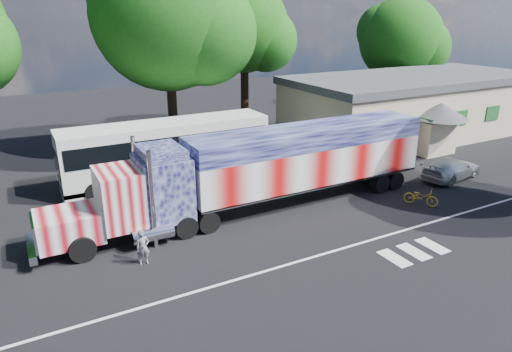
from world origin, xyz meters
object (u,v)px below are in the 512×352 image
bicycle (421,197)px  tree_far_ne (402,40)px  parked_car (451,169)px  woman (143,247)px  tree_ne_a (246,28)px  tree_n_mid (169,15)px  semi_truck (267,167)px  coach_bus (168,150)px

bicycle → tree_far_ne: size_ratio=0.16×
parked_car → woman: size_ratio=3.03×
bicycle → tree_ne_a: tree_ne_a is taller
parked_car → tree_far_ne: bearing=-44.1°
tree_far_ne → tree_ne_a: (-19.29, -1.07, 1.52)m
woman → tree_n_mid: bearing=71.9°
bicycle → semi_truck: bearing=119.8°
woman → bicycle: (15.55, -1.13, -0.29)m
tree_ne_a → semi_truck: bearing=-113.6°
tree_far_ne → tree_ne_a: 19.37m
coach_bus → bicycle: bearing=-43.9°
woman → bicycle: woman is taller
semi_truck → tree_far_ne: bearing=32.7°
woman → tree_ne_a: tree_ne_a is taller
tree_n_mid → coach_bus: bearing=-114.4°
coach_bus → bicycle: coach_bus is taller
tree_ne_a → tree_far_ne: bearing=3.2°
bicycle → tree_n_mid: 20.72m
semi_truck → tree_far_ne: tree_far_ne is taller
parked_car → tree_ne_a: tree_ne_a is taller
coach_bus → woman: (-4.35, -9.64, -1.20)m
semi_truck → bicycle: bearing=-25.4°
parked_car → tree_n_mid: size_ratio=0.31×
tree_far_ne → tree_ne_a: bearing=-176.8°
semi_truck → tree_far_ne: 31.52m
semi_truck → parked_car: size_ratio=4.59×
tree_far_ne → coach_bus: bearing=-161.6°
coach_bus → tree_n_mid: tree_n_mid is taller
coach_bus → tree_ne_a: size_ratio=1.02×
tree_far_ne → tree_ne_a: size_ratio=0.93×
bicycle → woman: bearing=141.0°
tree_ne_a → parked_car: bearing=-70.6°
parked_car → bicycle: bearing=104.6°
woman → tree_n_mid: 18.90m
bicycle → tree_ne_a: (-1.03, 19.50, 8.52)m
semi_truck → tree_ne_a: 18.42m
semi_truck → woman: size_ratio=13.90×
tree_n_mid → tree_far_ne: bearing=9.3°
semi_truck → coach_bus: 7.76m
semi_truck → bicycle: size_ratio=11.65×
woman → bicycle: bearing=2.1°
semi_truck → bicycle: 8.97m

